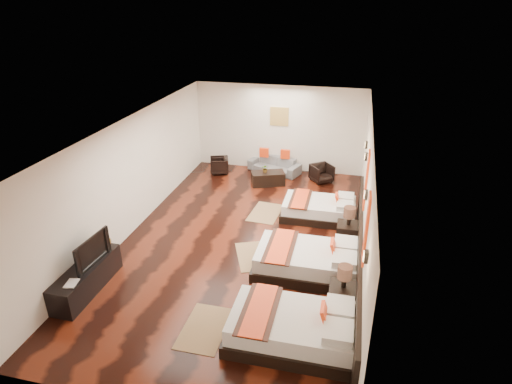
% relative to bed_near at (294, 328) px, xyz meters
% --- Properties ---
extents(floor, '(5.50, 9.50, 0.01)m').
position_rel_bed_near_xyz_m(floor, '(-1.70, 3.00, -0.28)').
color(floor, black).
rests_on(floor, ground).
extents(ceiling, '(5.50, 9.50, 0.01)m').
position_rel_bed_near_xyz_m(ceiling, '(-1.70, 3.00, 2.52)').
color(ceiling, white).
rests_on(ceiling, floor).
extents(back_wall, '(5.50, 0.01, 2.80)m').
position_rel_bed_near_xyz_m(back_wall, '(-1.70, 7.75, 1.12)').
color(back_wall, silver).
rests_on(back_wall, floor).
extents(left_wall, '(0.01, 9.50, 2.80)m').
position_rel_bed_near_xyz_m(left_wall, '(-4.45, 3.00, 1.12)').
color(left_wall, silver).
rests_on(left_wall, floor).
extents(right_wall, '(0.01, 9.50, 2.80)m').
position_rel_bed_near_xyz_m(right_wall, '(1.05, 3.00, 1.12)').
color(right_wall, silver).
rests_on(right_wall, floor).
extents(headboard_panel, '(0.08, 6.60, 0.90)m').
position_rel_bed_near_xyz_m(headboard_panel, '(1.01, 2.20, 0.17)').
color(headboard_panel, black).
rests_on(headboard_panel, floor).
extents(bed_near, '(2.17, 1.37, 0.83)m').
position_rel_bed_near_xyz_m(bed_near, '(0.00, 0.00, 0.00)').
color(bed_near, black).
rests_on(bed_near, floor).
extents(bed_mid, '(2.20, 1.38, 0.84)m').
position_rel_bed_near_xyz_m(bed_mid, '(0.00, 2.05, 0.00)').
color(bed_mid, black).
rests_on(bed_mid, floor).
extents(bed_far, '(1.92, 1.20, 0.73)m').
position_rel_bed_near_xyz_m(bed_far, '(-0.00, 4.57, -0.03)').
color(bed_far, black).
rests_on(bed_far, floor).
extents(nightstand_a, '(0.50, 0.50, 0.99)m').
position_rel_bed_near_xyz_m(nightstand_a, '(0.75, 0.96, 0.06)').
color(nightstand_a, black).
rests_on(nightstand_a, floor).
extents(nightstand_b, '(0.50, 0.50, 1.00)m').
position_rel_bed_near_xyz_m(nightstand_b, '(0.75, 3.32, 0.07)').
color(nightstand_b, black).
rests_on(nightstand_b, floor).
extents(jute_mat_near, '(0.76, 1.20, 0.01)m').
position_rel_bed_near_xyz_m(jute_mat_near, '(-1.57, -0.06, -0.28)').
color(jute_mat_near, olive).
rests_on(jute_mat_near, floor).
extents(jute_mat_mid, '(1.14, 1.39, 0.01)m').
position_rel_bed_near_xyz_m(jute_mat_mid, '(-1.25, 2.38, -0.28)').
color(jute_mat_mid, olive).
rests_on(jute_mat_mid, floor).
extents(jute_mat_far, '(0.85, 1.26, 0.01)m').
position_rel_bed_near_xyz_m(jute_mat_far, '(-1.44, 4.49, -0.28)').
color(jute_mat_far, olive).
rests_on(jute_mat_far, floor).
extents(tv_console, '(0.50, 1.80, 0.55)m').
position_rel_bed_near_xyz_m(tv_console, '(-4.20, 0.46, -0.01)').
color(tv_console, black).
rests_on(tv_console, floor).
extents(tv, '(0.20, 1.02, 0.58)m').
position_rel_bed_near_xyz_m(tv, '(-4.15, 0.61, 0.56)').
color(tv, black).
rests_on(tv, tv_console).
extents(book, '(0.25, 0.31, 0.03)m').
position_rel_bed_near_xyz_m(book, '(-4.20, -0.11, 0.28)').
color(book, black).
rests_on(book, tv_console).
extents(figurine, '(0.36, 0.36, 0.36)m').
position_rel_bed_near_xyz_m(figurine, '(-4.20, 1.16, 0.44)').
color(figurine, brown).
rests_on(figurine, tv_console).
extents(sofa, '(1.84, 1.22, 0.50)m').
position_rel_bed_near_xyz_m(sofa, '(-1.77, 7.44, -0.03)').
color(sofa, slate).
rests_on(sofa, floor).
extents(armchair_left, '(0.73, 0.72, 0.53)m').
position_rel_bed_near_xyz_m(armchair_left, '(-3.52, 6.94, -0.02)').
color(armchair_left, black).
rests_on(armchair_left, floor).
extents(armchair_right, '(0.85, 0.85, 0.56)m').
position_rel_bed_near_xyz_m(armchair_right, '(-0.18, 6.99, -0.00)').
color(armchair_right, black).
rests_on(armchair_right, floor).
extents(coffee_table, '(1.11, 0.83, 0.40)m').
position_rel_bed_near_xyz_m(coffee_table, '(-1.77, 6.39, -0.08)').
color(coffee_table, black).
rests_on(coffee_table, floor).
extents(table_plant, '(0.23, 0.20, 0.25)m').
position_rel_bed_near_xyz_m(table_plant, '(-1.85, 6.38, 0.24)').
color(table_plant, '#27581D').
rests_on(table_plant, coffee_table).
extents(orange_panel_a, '(0.04, 0.40, 1.30)m').
position_rel_bed_near_xyz_m(orange_panel_a, '(1.03, 1.10, 1.42)').
color(orange_panel_a, '#D86014').
rests_on(orange_panel_a, right_wall).
extents(orange_panel_b, '(0.04, 0.40, 1.30)m').
position_rel_bed_near_xyz_m(orange_panel_b, '(1.03, 3.30, 1.42)').
color(orange_panel_b, '#D86014').
rests_on(orange_panel_b, right_wall).
extents(sconce_near, '(0.07, 0.12, 0.18)m').
position_rel_bed_near_xyz_m(sconce_near, '(1.01, 0.00, 1.57)').
color(sconce_near, black).
rests_on(sconce_near, right_wall).
extents(sconce_mid, '(0.07, 0.12, 0.18)m').
position_rel_bed_near_xyz_m(sconce_mid, '(1.01, 2.20, 1.57)').
color(sconce_mid, black).
rests_on(sconce_mid, right_wall).
extents(sconce_far, '(0.07, 0.12, 0.18)m').
position_rel_bed_near_xyz_m(sconce_far, '(1.01, 4.40, 1.57)').
color(sconce_far, black).
rests_on(sconce_far, right_wall).
extents(sconce_lounge, '(0.07, 0.12, 0.18)m').
position_rel_bed_near_xyz_m(sconce_lounge, '(1.01, 5.30, 1.57)').
color(sconce_lounge, black).
rests_on(sconce_lounge, right_wall).
extents(gold_artwork, '(0.60, 0.04, 0.60)m').
position_rel_bed_near_xyz_m(gold_artwork, '(-1.70, 7.73, 1.52)').
color(gold_artwork, '#AD873F').
rests_on(gold_artwork, back_wall).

